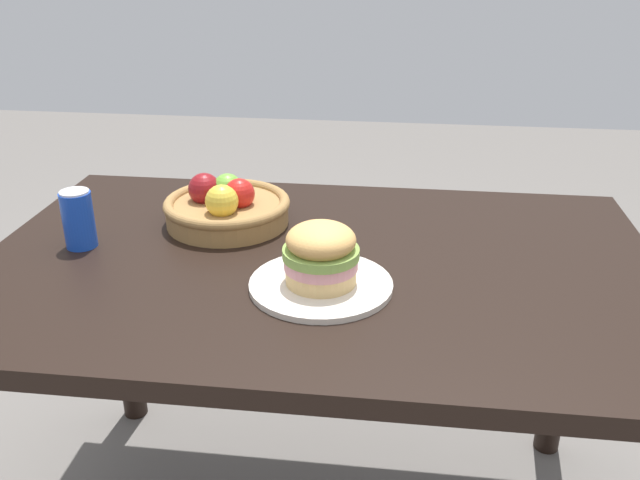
% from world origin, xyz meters
% --- Properties ---
extents(dining_table, '(1.40, 0.90, 0.75)m').
position_xyz_m(dining_table, '(0.00, 0.00, 0.65)').
color(dining_table, black).
rests_on(dining_table, ground_plane).
extents(plate, '(0.27, 0.27, 0.01)m').
position_xyz_m(plate, '(0.02, -0.12, 0.76)').
color(plate, silver).
rests_on(plate, dining_table).
extents(sandwich, '(0.14, 0.14, 0.12)m').
position_xyz_m(sandwich, '(0.02, -0.12, 0.82)').
color(sandwich, '#E5BC75').
rests_on(sandwich, plate).
extents(soda_can, '(0.07, 0.07, 0.13)m').
position_xyz_m(soda_can, '(-0.51, 0.00, 0.81)').
color(soda_can, blue).
rests_on(soda_can, dining_table).
extents(fruit_basket, '(0.29, 0.29, 0.11)m').
position_xyz_m(fruit_basket, '(-0.23, 0.16, 0.79)').
color(fruit_basket, '#9E7542').
rests_on(fruit_basket, dining_table).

